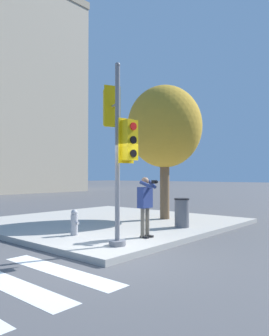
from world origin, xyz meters
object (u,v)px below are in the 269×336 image
(trash_bin, at_px, (182,213))
(traffic_signal_pole, at_px, (119,139))
(person_photographer, at_px, (145,201))
(street_tree, at_px, (165,127))
(fire_hydrant, at_px, (74,222))

(trash_bin, bearing_deg, traffic_signal_pole, -174.10)
(person_photographer, bearing_deg, street_tree, 27.76)
(street_tree, relative_size, trash_bin, 5.56)
(traffic_signal_pole, bearing_deg, trash_bin, 5.90)
(person_photographer, bearing_deg, traffic_signal_pole, -173.18)
(person_photographer, distance_m, fire_hydrant, 2.06)
(person_photographer, height_order, fire_hydrant, person_photographer)
(street_tree, bearing_deg, traffic_signal_pole, -157.16)
(street_tree, xyz_separation_m, fire_hydrant, (-4.41, -0.10, -3.13))
(person_photographer, height_order, street_tree, street_tree)
(fire_hydrant, relative_size, trash_bin, 0.78)
(fire_hydrant, xyz_separation_m, trash_bin, (3.11, -1.49, 0.11))
(person_photographer, bearing_deg, fire_hydrant, 121.29)
(person_photographer, height_order, trash_bin, person_photographer)
(traffic_signal_pole, distance_m, person_photographer, 1.94)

